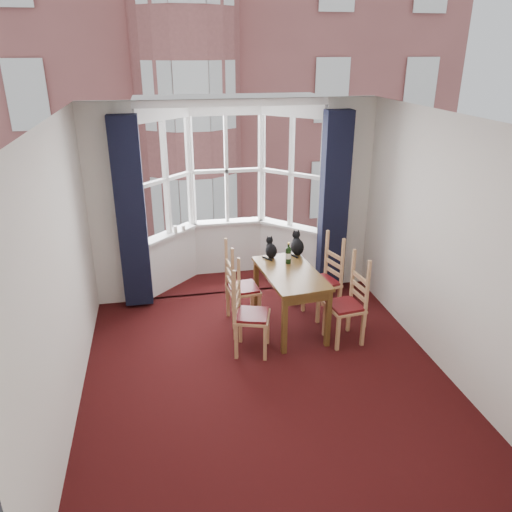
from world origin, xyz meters
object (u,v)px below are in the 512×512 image
object	(u,v)px
chair_left_near	(245,316)
chair_left_far	(236,290)
chair_right_near	(351,306)
cat_right	(297,245)
dining_table	(290,280)
cat_left	(271,250)
wine_bottle	(288,254)
chair_right_far	(327,282)
candle_tall	(175,229)
candle_short	(183,228)

from	to	relation	value
chair_left_near	chair_left_far	bearing A→B (deg)	88.78
chair_right_near	cat_right	bearing A→B (deg)	113.03
dining_table	chair_right_near	xyz separation A→B (m)	(0.67, -0.45, -0.20)
chair_left_near	cat_right	world-z (taller)	cat_right
dining_table	chair_right_near	bearing A→B (deg)	-34.15
cat_left	wine_bottle	size ratio (longest dim) A/B	1.04
chair_left_far	chair_right_far	distance (m)	1.26
cat_right	cat_left	bearing A→B (deg)	-172.80
chair_right_far	cat_left	size ratio (longest dim) A/B	3.10
dining_table	candle_tall	distance (m)	2.07
dining_table	chair_left_near	world-z (taller)	chair_left_near
candle_tall	cat_left	bearing A→B (deg)	-39.85
dining_table	candle_tall	xyz separation A→B (m)	(-1.37, 1.53, 0.25)
chair_right_near	chair_left_far	bearing A→B (deg)	151.80
cat_left	cat_right	xyz separation A→B (m)	(0.38, 0.05, 0.02)
dining_table	wine_bottle	distance (m)	0.37
wine_bottle	chair_left_near	bearing A→B (deg)	-134.57
chair_left_near	cat_right	size ratio (longest dim) A/B	2.70
chair_right_near	wine_bottle	size ratio (longest dim) A/B	3.22
cat_right	candle_short	size ratio (longest dim) A/B	3.62
chair_left_near	chair_right_near	distance (m)	1.34
cat_left	candle_tall	world-z (taller)	cat_left
candle_tall	chair_right_near	bearing A→B (deg)	-44.30
chair_left_far	chair_left_near	bearing A→B (deg)	-91.22
dining_table	candle_short	xyz separation A→B (m)	(-1.25, 1.56, 0.24)
candle_tall	chair_right_far	bearing A→B (deg)	-32.77
chair_left_near	candle_short	distance (m)	2.14
dining_table	cat_right	xyz separation A→B (m)	(0.24, 0.56, 0.25)
chair_right_far	wine_bottle	bearing A→B (deg)	179.37
chair_right_near	candle_tall	bearing A→B (deg)	135.70
dining_table	chair_left_near	distance (m)	0.83
cat_left	candle_tall	size ratio (longest dim) A/B	2.84
cat_left	candle_short	world-z (taller)	cat_left
cat_right	candle_tall	world-z (taller)	cat_right
dining_table	wine_bottle	xyz separation A→B (m)	(0.04, 0.27, 0.24)
chair_right_near	candle_tall	world-z (taller)	candle_tall
chair_right_far	cat_right	distance (m)	0.64
chair_left_far	chair_right_far	bearing A→B (deg)	0.38
chair_right_near	candle_tall	xyz separation A→B (m)	(-2.03, 1.98, 0.45)
cat_left	wine_bottle	bearing A→B (deg)	-52.76
cat_right	candle_tall	size ratio (longest dim) A/B	3.26
chair_left_near	cat_left	bearing A→B (deg)	60.91
chair_right_near	chair_left_near	bearing A→B (deg)	179.91
chair_left_near	candle_short	size ratio (longest dim) A/B	9.76
wine_bottle	candle_tall	bearing A→B (deg)	138.14
candle_short	cat_right	bearing A→B (deg)	-34.16
chair_left_far	cat_right	xyz separation A→B (m)	(0.89, 0.30, 0.45)
dining_table	cat_right	distance (m)	0.65
chair_right_near	cat_left	xyz separation A→B (m)	(-0.81, 0.96, 0.43)
chair_right_near	dining_table	bearing A→B (deg)	145.85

